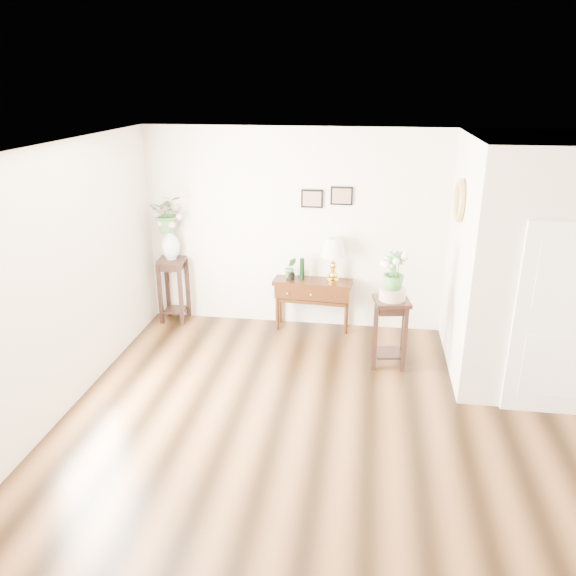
% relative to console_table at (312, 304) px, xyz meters
% --- Properties ---
extents(floor, '(6.00, 5.50, 0.02)m').
position_rel_console_table_xyz_m(floor, '(0.61, -2.57, -0.37)').
color(floor, brown).
rests_on(floor, ground).
extents(ceiling, '(6.00, 5.50, 0.02)m').
position_rel_console_table_xyz_m(ceiling, '(0.61, -2.57, 2.43)').
color(ceiling, white).
rests_on(ceiling, ground).
extents(wall_back, '(6.00, 0.02, 2.80)m').
position_rel_console_table_xyz_m(wall_back, '(0.61, 0.18, 1.03)').
color(wall_back, silver).
rests_on(wall_back, ground).
extents(wall_front, '(6.00, 0.02, 2.80)m').
position_rel_console_table_xyz_m(wall_front, '(0.61, -5.32, 1.03)').
color(wall_front, silver).
rests_on(wall_front, ground).
extents(wall_left, '(0.02, 5.50, 2.80)m').
position_rel_console_table_xyz_m(wall_left, '(-2.39, -2.57, 1.03)').
color(wall_left, silver).
rests_on(wall_left, ground).
extents(partition, '(1.80, 1.95, 2.80)m').
position_rel_console_table_xyz_m(partition, '(2.71, -0.79, 1.03)').
color(partition, silver).
rests_on(partition, floor).
extents(door, '(0.90, 0.05, 2.10)m').
position_rel_console_table_xyz_m(door, '(2.71, -1.79, 0.68)').
color(door, white).
rests_on(door, floor).
extents(art_print_left, '(0.30, 0.02, 0.25)m').
position_rel_console_table_xyz_m(art_print_left, '(-0.04, 0.16, 1.48)').
color(art_print_left, black).
rests_on(art_print_left, wall_back).
extents(art_print_right, '(0.30, 0.02, 0.25)m').
position_rel_console_table_xyz_m(art_print_right, '(0.36, 0.16, 1.53)').
color(art_print_right, black).
rests_on(art_print_right, wall_back).
extents(wall_ornament, '(0.07, 0.51, 0.51)m').
position_rel_console_table_xyz_m(wall_ornament, '(1.77, -0.67, 1.68)').
color(wall_ornament, tan).
rests_on(wall_ornament, partition).
extents(console_table, '(1.12, 0.44, 0.73)m').
position_rel_console_table_xyz_m(console_table, '(0.00, 0.00, 0.00)').
color(console_table, black).
rests_on(console_table, floor).
extents(table_lamp, '(0.43, 0.43, 0.63)m').
position_rel_console_table_xyz_m(table_lamp, '(0.28, 0.00, 0.72)').
color(table_lamp, gold).
rests_on(table_lamp, console_table).
extents(green_vase, '(0.08, 0.08, 0.31)m').
position_rel_console_table_xyz_m(green_vase, '(-0.15, 0.00, 0.54)').
color(green_vase, black).
rests_on(green_vase, console_table).
extents(potted_plant, '(0.20, 0.18, 0.31)m').
position_rel_console_table_xyz_m(potted_plant, '(-0.31, 0.00, 0.52)').
color(potted_plant, '#427C39').
rests_on(potted_plant, console_table).
extents(plant_stand_a, '(0.40, 0.40, 0.95)m').
position_rel_console_table_xyz_m(plant_stand_a, '(-2.04, 0.00, 0.11)').
color(plant_stand_a, black).
rests_on(plant_stand_a, floor).
extents(porcelain_vase, '(0.33, 0.33, 0.45)m').
position_rel_console_table_xyz_m(porcelain_vase, '(-2.04, 0.00, 0.81)').
color(porcelain_vase, white).
rests_on(porcelain_vase, plant_stand_a).
extents(lily_arrangement, '(0.56, 0.52, 0.53)m').
position_rel_console_table_xyz_m(lily_arrangement, '(-2.04, 0.00, 1.26)').
color(lily_arrangement, '#427C39').
rests_on(lily_arrangement, porcelain_vase).
extents(plant_stand_b, '(0.48, 0.48, 0.88)m').
position_rel_console_table_xyz_m(plant_stand_b, '(1.06, -0.94, 0.07)').
color(plant_stand_b, black).
rests_on(plant_stand_b, floor).
extents(ceramic_bowl, '(0.36, 0.36, 0.14)m').
position_rel_console_table_xyz_m(ceramic_bowl, '(1.06, -0.94, 0.59)').
color(ceramic_bowl, beige).
rests_on(ceramic_bowl, plant_stand_b).
extents(narcissus, '(0.34, 0.34, 0.47)m').
position_rel_console_table_xyz_m(narcissus, '(1.06, -0.94, 0.87)').
color(narcissus, '#427C39').
rests_on(narcissus, ceramic_bowl).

